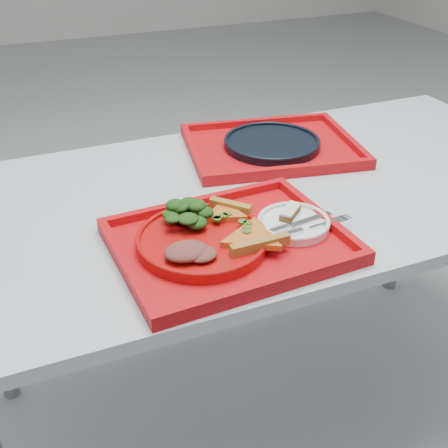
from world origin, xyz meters
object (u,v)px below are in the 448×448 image
Objects in this scene: navy_plate at (272,144)px; dessert_bar at (290,212)px; tray_main at (230,245)px; dinner_plate at (202,242)px; tray_far at (272,149)px.

dessert_bar is (-0.14, -0.37, 0.02)m from navy_plate.
dinner_plate is (-0.05, 0.01, 0.02)m from tray_main.
navy_plate is at bearing 47.73° from dinner_plate.
tray_main is at bearing -116.49° from tray_far.
tray_main is 0.06m from dinner_plate.
dessert_bar is (0.21, 0.02, 0.01)m from dinner_plate.
dinner_plate is at bearing 143.13° from dessert_bar.
navy_plate is (0.29, 0.39, 0.01)m from tray_main.
dinner_plate reaches higher than tray_far.
dinner_plate is at bearing 166.95° from tray_main.
tray_far is 1.73× the size of navy_plate.
tray_far is at bearing 27.44° from dessert_bar.
tray_far is 6.89× the size of dessert_bar.
tray_far is 0.01m from navy_plate.
dessert_bar reaches higher than tray_main.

